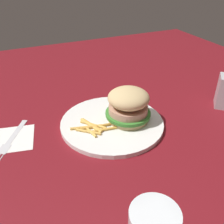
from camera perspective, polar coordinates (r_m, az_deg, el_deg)
name	(u,v)px	position (r m, az deg, el deg)	size (l,w,h in m)	color
ground_plane	(116,122)	(0.72, 0.86, -2.31)	(1.60, 1.60, 0.00)	maroon
plate	(112,123)	(0.71, 0.00, -2.48)	(0.28, 0.28, 0.01)	white
sandwich	(128,105)	(0.69, 3.68, 1.59)	(0.12, 0.12, 0.09)	tan
fries_pile	(93,127)	(0.67, -4.34, -3.46)	(0.12, 0.09, 0.01)	gold
napkin	(12,139)	(0.71, -21.58, -5.62)	(0.11, 0.11, 0.00)	white
fork	(11,138)	(0.70, -21.68, -5.53)	(0.10, 0.16, 0.00)	silver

